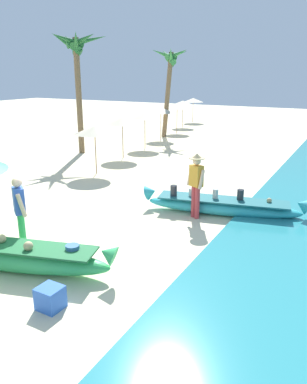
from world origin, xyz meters
The scene contains 15 objects.
ground_plane centered at (0.00, 0.00, 0.00)m, with size 80.00×80.00×0.00m, color beige.
boat_green_foreground centered at (0.09, -1.14, 0.30)m, with size 4.52×1.83×0.82m.
boat_cyan_midground centered at (2.85, 4.00, 0.26)m, with size 4.64×1.64×0.77m.
person_vendor_hatted centered at (2.27, 3.41, 1.06)m, with size 0.58×0.45×1.83m.
person_tourist_customer centered at (-0.42, -0.34, 0.97)m, with size 0.56×0.48×1.71m.
parasol_row_0 centered at (-3.10, 6.06, 1.75)m, with size 1.60×1.60×1.91m.
parasol_row_1 centered at (-3.76, 9.06, 1.75)m, with size 1.60×1.60×1.91m.
parasol_row_2 centered at (-4.02, 11.64, 1.75)m, with size 1.60×1.60×1.91m.
parasol_row_3 centered at (-4.57, 14.53, 1.75)m, with size 1.60×1.60×1.91m.
parasol_row_4 centered at (-4.88, 17.47, 1.75)m, with size 1.60×1.60×1.91m.
parasol_row_5 centered at (-5.71, 20.25, 1.75)m, with size 1.60×1.60×1.91m.
parasol_row_6 centered at (-6.18, 23.34, 1.75)m, with size 1.60×1.60×1.91m.
palm_tree_tall_inland centered at (-4.46, 15.49, 4.22)m, with size 2.33×2.49×5.36m.
palm_tree_leaning_seaward centered at (-6.20, 9.05, 4.69)m, with size 2.35×2.56×5.76m.
cooler_box centered at (1.74, -1.79, 0.20)m, with size 0.41×0.39×0.40m, color blue.
Camera 1 is at (6.01, -5.95, 3.90)m, focal length 35.68 mm.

